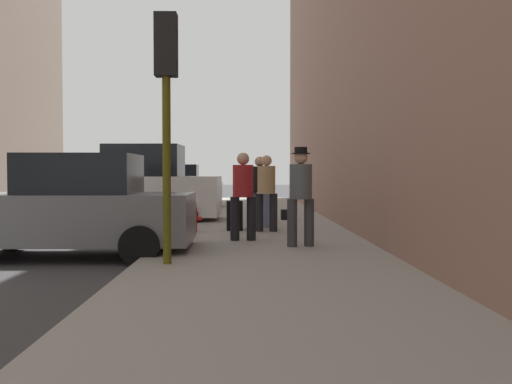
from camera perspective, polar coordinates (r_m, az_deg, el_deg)
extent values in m
cube|color=gray|center=(10.40, 0.95, -5.76)|extent=(4.00, 40.00, 0.15)
cube|color=slate|center=(10.37, -18.11, -2.47)|extent=(4.21, 1.85, 0.84)
cube|color=black|center=(10.28, -17.09, 1.69)|extent=(1.89, 1.57, 0.70)
cylinder|color=black|center=(11.72, -23.19, -3.85)|extent=(0.64, 0.22, 0.64)
cylinder|color=black|center=(10.99, -9.84, -4.09)|extent=(0.64, 0.22, 0.64)
cylinder|color=black|center=(9.19, -11.57, -5.28)|extent=(0.64, 0.22, 0.64)
cube|color=silver|center=(16.35, -11.76, -0.38)|extent=(4.65, 1.97, 1.10)
cube|color=black|center=(16.30, -11.09, 3.06)|extent=(2.11, 1.62, 0.90)
cylinder|color=black|center=(17.64, -15.85, -1.88)|extent=(0.65, 0.24, 0.64)
cylinder|color=black|center=(15.89, -17.74, -2.31)|extent=(0.65, 0.24, 0.64)
cylinder|color=black|center=(17.03, -6.16, -1.95)|extent=(0.65, 0.24, 0.64)
cylinder|color=black|center=(15.21, -6.98, -2.41)|extent=(0.65, 0.24, 0.64)
cube|color=#B7BABF|center=(22.72, -8.73, -0.06)|extent=(4.24, 1.93, 0.84)
cube|color=black|center=(22.69, -8.23, 1.84)|extent=(1.92, 1.60, 0.70)
cylinder|color=black|center=(23.84, -11.74, -0.87)|extent=(0.64, 0.23, 0.64)
cylinder|color=black|center=(22.03, -12.52, -1.11)|extent=(0.64, 0.23, 0.64)
cylinder|color=black|center=(23.55, -5.17, -0.88)|extent=(0.64, 0.23, 0.64)
cylinder|color=black|center=(21.71, -5.41, -1.11)|extent=(0.64, 0.23, 0.64)
cylinder|color=red|center=(12.77, -6.39, -2.77)|extent=(0.22, 0.22, 0.55)
sphere|color=red|center=(12.75, -6.40, -1.29)|extent=(0.20, 0.20, 0.20)
cylinder|color=red|center=(12.78, -7.11, -2.64)|extent=(0.10, 0.09, 0.09)
cylinder|color=red|center=(12.75, -5.68, -2.65)|extent=(0.10, 0.09, 0.09)
cylinder|color=#514C0F|center=(8.34, -8.94, 5.22)|extent=(0.12, 0.12, 3.60)
cube|color=black|center=(8.53, -8.99, 14.32)|extent=(0.32, 0.24, 0.90)
sphere|color=red|center=(8.72, -8.87, 15.93)|extent=(0.14, 0.14, 0.14)
sphere|color=yellow|center=(8.65, -8.86, 14.13)|extent=(0.14, 0.14, 0.14)
sphere|color=green|center=(8.60, -8.85, 12.31)|extent=(0.14, 0.14, 0.14)
cylinder|color=#728CB2|center=(13.76, -0.28, -1.79)|extent=(0.22, 0.22, 0.85)
cylinder|color=#728CB2|center=(13.69, 1.02, -1.81)|extent=(0.22, 0.22, 0.85)
cylinder|color=black|center=(13.70, 0.37, 1.27)|extent=(0.49, 0.49, 0.62)
sphere|color=tan|center=(13.70, 0.37, 3.07)|extent=(0.24, 0.24, 0.24)
cylinder|color=black|center=(11.09, -2.13, -2.69)|extent=(0.19, 0.19, 0.85)
cylinder|color=black|center=(11.10, -0.47, -2.68)|extent=(0.19, 0.19, 0.85)
cylinder|color=#A51E23|center=(11.06, -1.30, 1.11)|extent=(0.42, 0.42, 0.62)
sphere|color=tan|center=(11.06, -1.30, 3.34)|extent=(0.24, 0.24, 0.24)
cylinder|color=#333338|center=(10.28, 5.32, -3.06)|extent=(0.22, 0.22, 0.85)
cylinder|color=#333338|center=(10.18, 3.63, -3.11)|extent=(0.22, 0.22, 0.85)
cylinder|color=#4C5156|center=(10.19, 4.49, 1.04)|extent=(0.49, 0.49, 0.62)
sphere|color=tan|center=(10.19, 4.50, 3.46)|extent=(0.24, 0.24, 0.24)
cylinder|color=black|center=(10.19, 4.50, 3.86)|extent=(0.34, 0.34, 0.02)
cylinder|color=black|center=(10.20, 4.50, 4.20)|extent=(0.23, 0.23, 0.11)
cylinder|color=black|center=(12.81, 0.33, -2.07)|extent=(0.19, 0.19, 0.85)
cylinder|color=black|center=(12.81, 1.76, -2.07)|extent=(0.19, 0.19, 0.85)
cylinder|color=tan|center=(12.78, 1.05, 1.22)|extent=(0.41, 0.41, 0.62)
sphere|color=tan|center=(12.78, 1.05, 3.15)|extent=(0.24, 0.24, 0.24)
cube|color=black|center=(13.17, -2.17, -2.33)|extent=(0.39, 0.58, 0.68)
cylinder|color=#333333|center=(13.14, -2.17, -0.07)|extent=(0.02, 0.02, 0.36)
cube|color=black|center=(16.15, 3.08, -2.26)|extent=(0.32, 0.44, 0.28)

